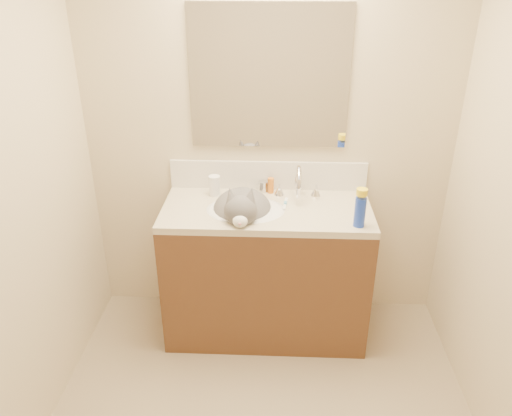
# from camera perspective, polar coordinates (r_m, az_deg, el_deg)

# --- Properties ---
(room_shell) EXTENTS (2.24, 2.54, 2.52)m
(room_shell) POSITION_cam_1_polar(r_m,az_deg,el_deg) (1.71, 0.61, 4.40)
(room_shell) COLOR beige
(room_shell) RESTS_ON ground
(vanity_cabinet) EXTENTS (1.20, 0.55, 0.82)m
(vanity_cabinet) POSITION_cam_1_polar(r_m,az_deg,el_deg) (3.09, 1.16, -7.45)
(vanity_cabinet) COLOR #51311B
(vanity_cabinet) RESTS_ON ground
(counter_slab) EXTENTS (1.20, 0.55, 0.04)m
(counter_slab) POSITION_cam_1_polar(r_m,az_deg,el_deg) (2.87, 1.24, -0.30)
(counter_slab) COLOR beige
(counter_slab) RESTS_ON vanity_cabinet
(basin) EXTENTS (0.45, 0.36, 0.14)m
(basin) POSITION_cam_1_polar(r_m,az_deg,el_deg) (2.87, -1.18, -1.41)
(basin) COLOR white
(basin) RESTS_ON vanity_cabinet
(faucet) EXTENTS (0.28, 0.20, 0.21)m
(faucet) POSITION_cam_1_polar(r_m,az_deg,el_deg) (2.95, 4.83, 2.67)
(faucet) COLOR silver
(faucet) RESTS_ON counter_slab
(cat) EXTENTS (0.40, 0.49, 0.35)m
(cat) POSITION_cam_1_polar(r_m,az_deg,el_deg) (2.84, -1.57, -0.39)
(cat) COLOR #524F52
(cat) RESTS_ON basin
(backsplash) EXTENTS (1.20, 0.02, 0.18)m
(backsplash) POSITION_cam_1_polar(r_m,az_deg,el_deg) (3.06, 1.39, 3.76)
(backsplash) COLOR silver
(backsplash) RESTS_ON counter_slab
(mirror) EXTENTS (0.90, 0.02, 0.80)m
(mirror) POSITION_cam_1_polar(r_m,az_deg,el_deg) (2.89, 1.52, 14.63)
(mirror) COLOR white
(mirror) RESTS_ON room_shell
(pill_bottle) EXTENTS (0.08, 0.08, 0.12)m
(pill_bottle) POSITION_cam_1_polar(r_m,az_deg,el_deg) (3.00, -4.77, 2.57)
(pill_bottle) COLOR white
(pill_bottle) RESTS_ON counter_slab
(pill_label) EXTENTS (0.07, 0.07, 0.04)m
(pill_label) POSITION_cam_1_polar(r_m,az_deg,el_deg) (3.01, -4.75, 2.28)
(pill_label) COLOR orange
(pill_label) RESTS_ON pill_bottle
(silver_jar) EXTENTS (0.06, 0.06, 0.07)m
(silver_jar) POSITION_cam_1_polar(r_m,az_deg,el_deg) (3.04, 0.79, 2.46)
(silver_jar) COLOR #B7B7BC
(silver_jar) RESTS_ON counter_slab
(amber_bottle) EXTENTS (0.05, 0.05, 0.09)m
(amber_bottle) POSITION_cam_1_polar(r_m,az_deg,el_deg) (3.03, 1.69, 2.59)
(amber_bottle) COLOR orange
(amber_bottle) RESTS_ON counter_slab
(toothbrush) EXTENTS (0.03, 0.15, 0.01)m
(toothbrush) POSITION_cam_1_polar(r_m,az_deg,el_deg) (2.89, 3.37, 0.48)
(toothbrush) COLOR white
(toothbrush) RESTS_ON counter_slab
(toothbrush_head) EXTENTS (0.02, 0.03, 0.02)m
(toothbrush_head) POSITION_cam_1_polar(r_m,az_deg,el_deg) (2.89, 3.37, 0.54)
(toothbrush_head) COLOR #5C9EC3
(toothbrush_head) RESTS_ON counter_slab
(spray_can) EXTENTS (0.08, 0.08, 0.16)m
(spray_can) POSITION_cam_1_polar(r_m,az_deg,el_deg) (2.68, 11.79, -0.46)
(spray_can) COLOR #1B39BE
(spray_can) RESTS_ON counter_slab
(spray_cap) EXTENTS (0.08, 0.08, 0.04)m
(spray_cap) POSITION_cam_1_polar(r_m,az_deg,el_deg) (2.63, 12.02, 1.79)
(spray_cap) COLOR yellow
(spray_cap) RESTS_ON spray_can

